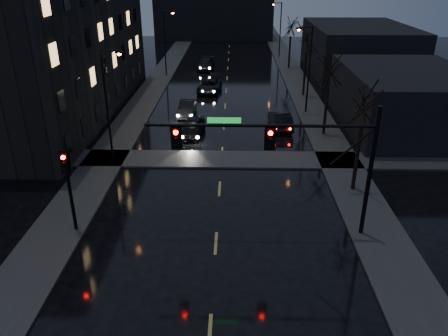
# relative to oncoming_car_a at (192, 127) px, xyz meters

# --- Properties ---
(sidewalk_left) EXTENTS (3.00, 140.00, 0.12)m
(sidewalk_left) POSITION_rel_oncoming_car_a_xyz_m (-5.94, 11.40, -0.66)
(sidewalk_left) COLOR #2D2D2B
(sidewalk_left) RESTS_ON ground
(sidewalk_right) EXTENTS (3.00, 140.00, 0.12)m
(sidewalk_right) POSITION_rel_oncoming_car_a_xyz_m (11.06, 11.40, -0.66)
(sidewalk_right) COLOR #2D2D2B
(sidewalk_right) RESTS_ON ground
(sidewalk_cross) EXTENTS (40.00, 3.00, 0.12)m
(sidewalk_cross) POSITION_rel_oncoming_car_a_xyz_m (2.56, -5.10, -0.66)
(sidewalk_cross) COLOR #2D2D2B
(sidewalk_cross) RESTS_ON ground
(apartment_block) EXTENTS (12.00, 30.00, 12.00)m
(apartment_block) POSITION_rel_oncoming_car_a_xyz_m (-13.94, 6.40, 5.28)
(apartment_block) COLOR black
(apartment_block) RESTS_ON ground
(commercial_right_near) EXTENTS (10.00, 14.00, 5.00)m
(commercial_right_near) POSITION_rel_oncoming_car_a_xyz_m (18.06, 2.40, 1.78)
(commercial_right_near) COLOR black
(commercial_right_near) RESTS_ON ground
(commercial_right_far) EXTENTS (12.00, 18.00, 6.00)m
(commercial_right_far) POSITION_rel_oncoming_car_a_xyz_m (19.56, 24.40, 2.28)
(commercial_right_far) COLOR black
(commercial_right_far) RESTS_ON ground
(far_block) EXTENTS (22.00, 10.00, 8.00)m
(far_block) POSITION_rel_oncoming_car_a_xyz_m (-0.44, 54.40, 3.28)
(far_block) COLOR black
(far_block) RESTS_ON ground
(signal_mast) EXTENTS (11.11, 0.41, 7.00)m
(signal_mast) POSITION_rel_oncoming_car_a_xyz_m (6.41, -14.60, 4.15)
(signal_mast) COLOR black
(signal_mast) RESTS_ON ground
(signal_pole_left) EXTENTS (0.35, 0.41, 4.53)m
(signal_pole_left) POSITION_rel_oncoming_car_a_xyz_m (-4.94, -14.61, 2.30)
(signal_pole_left) COLOR black
(signal_pole_left) RESTS_ON ground
(tree_near) EXTENTS (3.52, 3.52, 8.08)m
(tree_near) POSITION_rel_oncoming_car_a_xyz_m (10.96, -9.60, 5.50)
(tree_near) COLOR black
(tree_near) RESTS_ON ground
(tree_mid_a) EXTENTS (3.30, 3.30, 7.58)m
(tree_mid_a) POSITION_rel_oncoming_car_a_xyz_m (10.96, 0.40, 5.11)
(tree_mid_a) COLOR black
(tree_mid_a) RESTS_ON ground
(tree_mid_b) EXTENTS (3.74, 3.74, 8.59)m
(tree_mid_b) POSITION_rel_oncoming_car_a_xyz_m (10.96, 12.40, 5.89)
(tree_mid_b) COLOR black
(tree_mid_b) RESTS_ON ground
(tree_far) EXTENTS (3.43, 3.43, 7.88)m
(tree_far) POSITION_rel_oncoming_car_a_xyz_m (10.96, 26.40, 5.34)
(tree_far) COLOR black
(tree_far) RESTS_ON ground
(streetlight_l_near) EXTENTS (1.53, 0.28, 8.00)m
(streetlight_l_near) POSITION_rel_oncoming_car_a_xyz_m (-5.02, -5.60, 4.06)
(streetlight_l_near) COLOR black
(streetlight_l_near) RESTS_ON ground
(streetlight_l_far) EXTENTS (1.53, 0.28, 8.00)m
(streetlight_l_far) POSITION_rel_oncoming_car_a_xyz_m (-5.02, 21.40, 4.06)
(streetlight_l_far) COLOR black
(streetlight_l_far) RESTS_ON ground
(streetlight_r_mid) EXTENTS (1.53, 0.28, 8.00)m
(streetlight_r_mid) POSITION_rel_oncoming_car_a_xyz_m (10.14, 6.40, 4.06)
(streetlight_r_mid) COLOR black
(streetlight_r_mid) RESTS_ON ground
(streetlight_r_far) EXTENTS (1.53, 0.28, 8.00)m
(streetlight_r_far) POSITION_rel_oncoming_car_a_xyz_m (10.14, 34.40, 4.06)
(streetlight_r_far) COLOR black
(streetlight_r_far) RESTS_ON ground
(oncoming_car_a) EXTENTS (2.19, 4.38, 1.43)m
(oncoming_car_a) POSITION_rel_oncoming_car_a_xyz_m (0.00, 0.00, 0.00)
(oncoming_car_a) COLOR black
(oncoming_car_a) RESTS_ON ground
(oncoming_car_b) EXTENTS (1.57, 4.13, 1.34)m
(oncoming_car_b) POSITION_rel_oncoming_car_a_xyz_m (-0.98, 5.40, -0.04)
(oncoming_car_b) COLOR black
(oncoming_car_b) RESTS_ON ground
(oncoming_car_c) EXTENTS (2.83, 5.19, 1.38)m
(oncoming_car_c) POSITION_rel_oncoming_car_a_xyz_m (0.68, 13.78, -0.03)
(oncoming_car_c) COLOR black
(oncoming_car_c) RESTS_ON ground
(oncoming_car_d) EXTENTS (2.30, 5.07, 1.44)m
(oncoming_car_d) POSITION_rel_oncoming_car_a_xyz_m (-0.42, 25.47, 0.00)
(oncoming_car_d) COLOR black
(oncoming_car_d) RESTS_ON ground
(lead_car) EXTENTS (1.94, 4.52, 1.45)m
(lead_car) POSITION_rel_oncoming_car_a_xyz_m (7.46, 1.95, 0.01)
(lead_car) COLOR black
(lead_car) RESTS_ON ground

